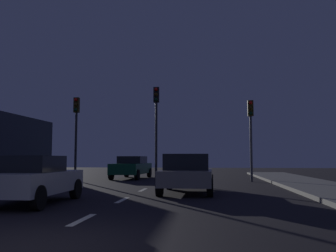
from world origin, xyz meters
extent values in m
plane|color=black|center=(0.00, 7.00, 0.00)|extent=(80.00, 80.00, 0.00)
cube|color=silver|center=(0.00, 2.60, 0.00)|extent=(0.16, 1.60, 0.01)
cube|color=silver|center=(0.00, 6.40, 0.00)|extent=(0.16, 1.60, 0.01)
cube|color=silver|center=(0.00, 10.20, 0.00)|extent=(0.16, 1.60, 0.01)
cylinder|color=#2D2D30|center=(-5.09, 16.13, 2.47)|extent=(0.14, 0.14, 4.94)
cube|color=#382D0C|center=(-5.09, 16.13, 4.49)|extent=(0.32, 0.24, 0.90)
sphere|color=red|center=(-5.09, 15.97, 4.79)|extent=(0.20, 0.20, 0.20)
sphere|color=#3F2D0C|center=(-5.09, 15.97, 4.49)|extent=(0.20, 0.20, 0.20)
sphere|color=#0C3319|center=(-5.09, 15.97, 4.19)|extent=(0.20, 0.20, 0.20)
cylinder|color=#2D2D30|center=(-0.27, 16.13, 2.74)|extent=(0.14, 0.14, 5.47)
cube|color=black|center=(-0.27, 16.13, 5.02)|extent=(0.32, 0.24, 0.90)
sphere|color=red|center=(-0.27, 15.97, 5.32)|extent=(0.20, 0.20, 0.20)
sphere|color=#3F2D0C|center=(-0.27, 15.97, 5.02)|extent=(0.20, 0.20, 0.20)
sphere|color=#0C3319|center=(-0.27, 15.97, 4.72)|extent=(0.20, 0.20, 0.20)
cylinder|color=#4C4C51|center=(5.14, 16.13, 2.30)|extent=(0.14, 0.14, 4.60)
cube|color=#382D0C|center=(5.14, 16.13, 4.15)|extent=(0.32, 0.24, 0.90)
sphere|color=red|center=(5.14, 15.97, 4.45)|extent=(0.20, 0.20, 0.20)
sphere|color=#3F2D0C|center=(5.14, 15.97, 4.15)|extent=(0.20, 0.20, 0.20)
sphere|color=#0C3319|center=(5.14, 15.97, 3.85)|extent=(0.20, 0.20, 0.20)
cube|color=gray|center=(1.91, 9.09, 0.60)|extent=(1.91, 4.06, 0.56)
cube|color=black|center=(1.91, 8.88, 1.18)|extent=(1.66, 1.84, 0.60)
cylinder|color=black|center=(1.07, 10.57, 0.32)|extent=(0.23, 0.64, 0.64)
cylinder|color=black|center=(2.80, 10.54, 0.32)|extent=(0.23, 0.64, 0.64)
cylinder|color=black|center=(1.03, 7.63, 0.32)|extent=(0.23, 0.64, 0.64)
cylinder|color=black|center=(2.76, 7.61, 0.32)|extent=(0.23, 0.64, 0.64)
cube|color=silver|center=(-2.46, 5.20, 0.62)|extent=(1.89, 3.92, 0.60)
cube|color=black|center=(-2.46, 5.01, 1.16)|extent=(1.65, 1.77, 0.47)
cylinder|color=black|center=(-3.34, 6.59, 0.32)|extent=(0.23, 0.64, 0.64)
cylinder|color=black|center=(-1.61, 6.61, 0.32)|extent=(0.23, 0.64, 0.64)
cylinder|color=black|center=(-1.58, 3.81, 0.32)|extent=(0.23, 0.64, 0.64)
cube|color=#0F4C2D|center=(-2.26, 18.80, 0.65)|extent=(2.00, 4.69, 0.66)
cube|color=black|center=(-2.25, 19.03, 1.21)|extent=(1.65, 2.15, 0.47)
cylinder|color=black|center=(-1.55, 17.01, 0.32)|extent=(0.26, 0.65, 0.64)
cylinder|color=black|center=(-3.17, 17.10, 0.32)|extent=(0.26, 0.65, 0.64)
cylinder|color=black|center=(-1.35, 20.50, 0.32)|extent=(0.26, 0.65, 0.64)
cylinder|color=black|center=(-2.97, 20.59, 0.32)|extent=(0.26, 0.65, 0.64)
camera|label=1|loc=(2.69, -5.31, 1.32)|focal=39.94mm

